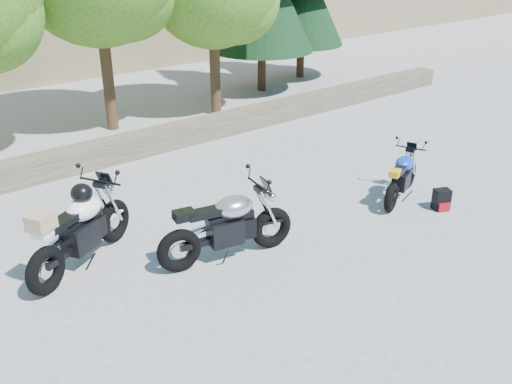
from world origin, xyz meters
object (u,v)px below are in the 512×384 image
backpack (442,200)px  silver_bike (228,227)px  white_bike (80,228)px  blue_bike (402,177)px

backpack → silver_bike: bearing=-169.9°
white_bike → blue_bike: 5.83m
blue_bike → backpack: blue_bike is taller
blue_bike → silver_bike: bearing=153.4°
silver_bike → blue_bike: 3.83m
backpack → blue_bike: bearing=130.2°
silver_bike → white_bike: bearing=157.8°
white_bike → blue_bike: (5.63, -1.49, -0.19)m
white_bike → backpack: (5.84, -2.25, -0.44)m
silver_bike → blue_bike: size_ratio=1.32×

